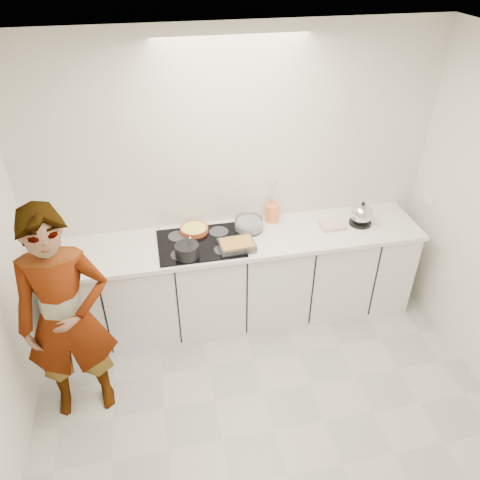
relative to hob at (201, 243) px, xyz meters
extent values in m
cube|color=#B6B6AB|center=(0.35, -1.26, -0.92)|extent=(3.60, 3.20, 0.00)
cube|color=white|center=(0.35, -1.26, 1.68)|extent=(3.60, 3.20, 0.00)
cube|color=white|center=(0.35, 0.34, 0.38)|extent=(3.60, 0.00, 2.60)
cube|color=white|center=(2.14, 0.07, 0.15)|extent=(0.02, 0.15, 0.09)
cube|color=white|center=(0.35, 0.02, -0.48)|extent=(3.20, 0.58, 0.87)
cube|color=white|center=(0.35, 0.02, -0.03)|extent=(3.24, 0.64, 0.04)
cube|color=black|center=(0.00, 0.00, 0.00)|extent=(0.72, 0.54, 0.01)
cylinder|color=#A84820|center=(-0.03, 0.19, 0.03)|extent=(0.26, 0.26, 0.04)
cylinder|color=#FBEA5B|center=(-0.03, 0.19, 0.04)|extent=(0.22, 0.22, 0.01)
cylinder|color=black|center=(-0.13, -0.17, 0.06)|extent=(0.22, 0.22, 0.11)
cylinder|color=silver|center=(-0.11, -0.15, 0.11)|extent=(0.04, 0.08, 0.17)
cube|color=silver|center=(0.29, -0.14, 0.03)|extent=(0.31, 0.23, 0.06)
cube|color=tan|center=(0.29, -0.14, 0.05)|extent=(0.28, 0.20, 0.02)
cylinder|color=silver|center=(0.45, 0.14, 0.05)|extent=(0.33, 0.33, 0.12)
cylinder|color=white|center=(0.45, 0.14, 0.03)|extent=(0.28, 0.28, 0.05)
cube|color=white|center=(1.20, 0.02, 0.01)|extent=(0.22, 0.16, 0.04)
cylinder|color=black|center=(1.46, 0.03, 0.00)|extent=(0.27, 0.27, 0.02)
sphere|color=silver|center=(1.46, 0.03, 0.10)|extent=(0.26, 0.26, 0.20)
sphere|color=black|center=(1.46, 0.03, 0.21)|extent=(0.04, 0.04, 0.03)
cylinder|color=orange|center=(0.70, 0.25, 0.07)|extent=(0.15, 0.15, 0.16)
imported|color=white|center=(-1.04, -0.70, -0.03)|extent=(0.67, 0.46, 1.78)
camera|label=1|loc=(-0.33, -3.28, 2.26)|focal=35.00mm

